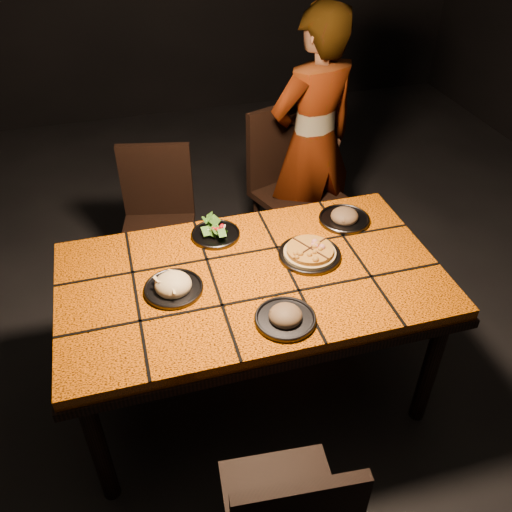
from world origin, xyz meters
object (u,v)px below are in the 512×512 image
object	(u,v)px
chair_far_right	(289,178)
plate_pizza	(310,253)
dining_table	(251,289)
chair_far_left	(158,213)
diner	(313,144)
plate_pasta	(173,286)

from	to	relation	value
chair_far_right	plate_pizza	xyz separation A→B (m)	(-0.24, -0.98, 0.20)
dining_table	chair_far_right	world-z (taller)	chair_far_right
chair_far_right	plate_pizza	bearing A→B (deg)	-123.60
plate_pizza	chair_far_left	bearing A→B (deg)	122.82
diner	plate_pasta	distance (m)	1.40
chair_far_left	diner	size ratio (longest dim) A/B	0.57
chair_far_left	diner	xyz separation A→B (m)	(0.94, 0.06, 0.28)
dining_table	plate_pizza	distance (m)	0.30
diner	plate_pasta	size ratio (longest dim) A/B	6.49
plate_pizza	plate_pasta	size ratio (longest dim) A/B	1.28
chair_far_right	dining_table	bearing A→B (deg)	-136.62
diner	plate_pizza	bearing A→B (deg)	53.46
chair_far_right	plate_pasta	world-z (taller)	chair_far_right
plate_pizza	plate_pasta	bearing A→B (deg)	-174.43
chair_far_right	plate_pasta	bearing A→B (deg)	-149.14
plate_pasta	diner	bearing A→B (deg)	46.00
dining_table	chair_far_right	xyz separation A→B (m)	(0.52, 1.03, -0.11)
diner	chair_far_left	bearing A→B (deg)	-11.57
dining_table	chair_far_right	distance (m)	1.16
diner	dining_table	bearing A→B (deg)	41.74
diner	plate_pasta	world-z (taller)	diner
dining_table	plate_pasta	xyz separation A→B (m)	(-0.33, -0.01, 0.10)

